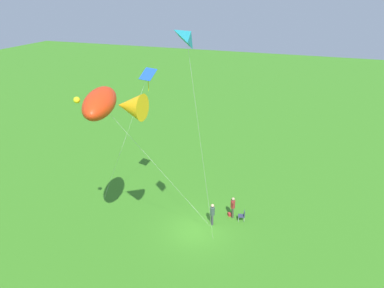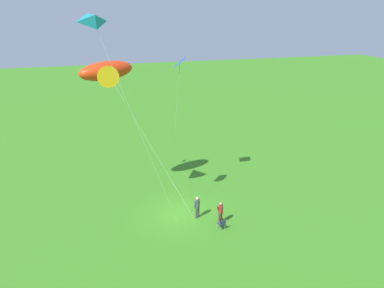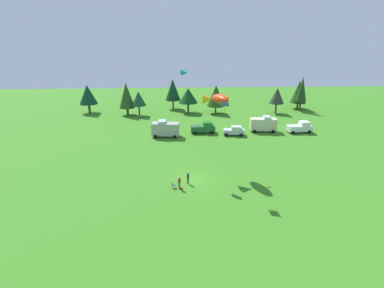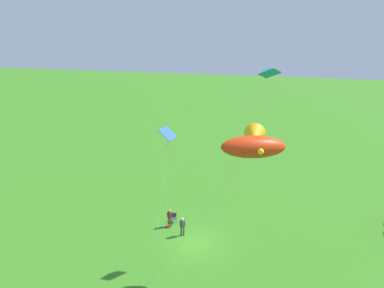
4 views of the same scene
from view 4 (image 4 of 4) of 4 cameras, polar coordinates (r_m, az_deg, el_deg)
name	(u,v)px [view 4 (image 4 of 4)]	position (r m, az deg, el deg)	size (l,w,h in m)	color
ground_plane	(194,242)	(32.90, 0.31, -14.77)	(160.00, 160.00, 0.00)	#387D1E
person_kite_flyer	(182,225)	(33.22, -1.47, -12.26)	(0.45, 0.52, 1.74)	#3A3B41
folding_chair	(174,217)	(35.42, -2.77, -11.02)	(0.59, 0.59, 0.82)	#313755
person_spectator	(170,216)	(34.49, -3.42, -10.95)	(0.45, 0.58, 1.74)	#423F31
backpack_on_grass	(168,226)	(34.79, -3.67, -12.42)	(0.32, 0.22, 0.22)	#A82824
kite_large_fish	(254,144)	(24.30, 9.40, -0.03)	(6.42, 7.74, 11.40)	red
kite_delta_teal	(267,71)	(28.30, 11.40, 10.78)	(1.60, 5.60, 14.93)	teal
kite_diamond_blue	(167,139)	(24.59, -3.79, 0.82)	(5.46, 1.07, 11.40)	blue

